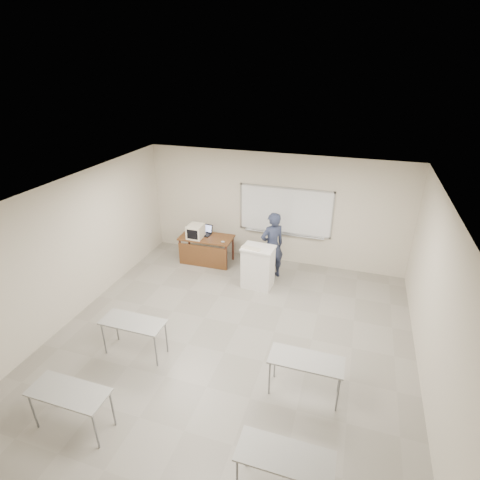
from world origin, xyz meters
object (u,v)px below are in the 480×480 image
(laptop, at_px, (205,232))
(mouse, at_px, (223,242))
(podium, at_px, (258,267))
(keyboard, at_px, (251,248))
(instructor_desk, at_px, (205,245))
(presenter, at_px, (272,246))
(whiteboard, at_px, (285,211))
(crt_monitor, at_px, (196,231))

(laptop, relative_size, mouse, 3.14)
(podium, height_order, mouse, podium)
(laptop, xyz_separation_m, keyboard, (1.63, -1.08, 0.27))
(instructor_desk, distance_m, presenter, 1.93)
(laptop, bearing_deg, presenter, -5.88)
(podium, height_order, laptop, podium)
(keyboard, height_order, presenter, presenter)
(podium, xyz_separation_m, laptop, (-1.78, 0.96, 0.27))
(laptop, distance_m, keyboard, 1.97)
(podium, distance_m, keyboard, 0.58)
(laptop, height_order, mouse, laptop)
(whiteboard, relative_size, crt_monitor, 5.50)
(instructor_desk, distance_m, crt_monitor, 0.46)
(whiteboard, height_order, instructor_desk, whiteboard)
(laptop, relative_size, keyboard, 0.73)
(podium, bearing_deg, whiteboard, 81.13)
(instructor_desk, height_order, presenter, presenter)
(podium, distance_m, presenter, 0.67)
(whiteboard, bearing_deg, keyboard, -106.65)
(whiteboard, distance_m, presenter, 1.11)
(whiteboard, bearing_deg, mouse, -149.18)
(crt_monitor, distance_m, mouse, 0.82)
(podium, xyz_separation_m, presenter, (0.21, 0.53, 0.35))
(whiteboard, distance_m, instructor_desk, 2.35)
(whiteboard, distance_m, crt_monitor, 2.45)
(instructor_desk, bearing_deg, whiteboard, 19.97)
(instructor_desk, distance_m, keyboard, 1.81)
(podium, relative_size, presenter, 0.60)
(instructor_desk, relative_size, podium, 1.35)
(whiteboard, height_order, presenter, whiteboard)
(presenter, bearing_deg, laptop, -53.71)
(crt_monitor, height_order, laptop, crt_monitor)
(mouse, bearing_deg, podium, -27.65)
(laptop, relative_size, presenter, 0.19)
(presenter, bearing_deg, crt_monitor, -45.52)
(laptop, xyz_separation_m, presenter, (1.99, -0.42, 0.08))
(laptop, bearing_deg, mouse, -22.60)
(whiteboard, relative_size, mouse, 22.82)
(presenter, bearing_deg, mouse, -44.60)
(keyboard, relative_size, presenter, 0.26)
(whiteboard, relative_size, keyboard, 5.34)
(laptop, bearing_deg, instructor_desk, -63.41)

